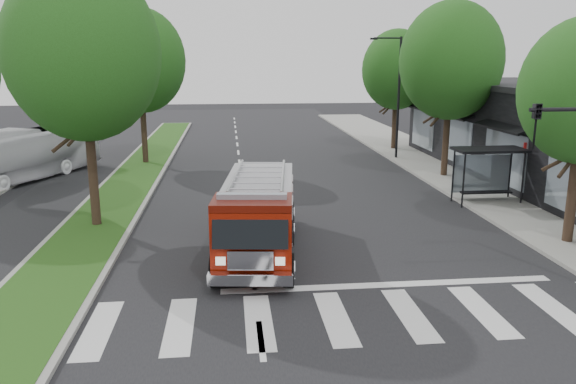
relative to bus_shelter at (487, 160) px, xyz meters
name	(u,v)px	position (x,y,z in m)	size (l,w,h in m)	color
ground	(253,278)	(-11.20, -8.15, -2.04)	(140.00, 140.00, 0.00)	black
sidewalk_right	(492,192)	(1.30, 1.85, -1.96)	(5.00, 80.00, 0.15)	gray
median	(141,169)	(-17.20, 9.85, -1.96)	(3.00, 50.00, 0.15)	gray
bus_shelter	(487,160)	(0.00, 0.00, 0.00)	(3.20, 1.60, 2.61)	black
tree_right_mid	(451,61)	(0.30, 5.85, 4.45)	(5.60, 5.60, 9.72)	black
tree_right_far	(397,70)	(0.30, 15.85, 3.80)	(5.00, 5.00, 8.73)	black
tree_median_near	(83,53)	(-17.20, -2.15, 4.77)	(5.80, 5.80, 10.16)	black
tree_median_far	(140,61)	(-17.20, 11.85, 4.45)	(5.60, 5.60, 9.72)	black
streetlight_right_far	(397,92)	(-0.85, 11.85, 2.44)	(2.11, 0.20, 8.00)	black
fire_engine	(258,215)	(-10.90, -5.74, -0.71)	(3.28, 8.22, 2.77)	#520D04
city_bus	(23,155)	(-23.20, 7.66, -0.61)	(2.41, 10.30, 2.87)	white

